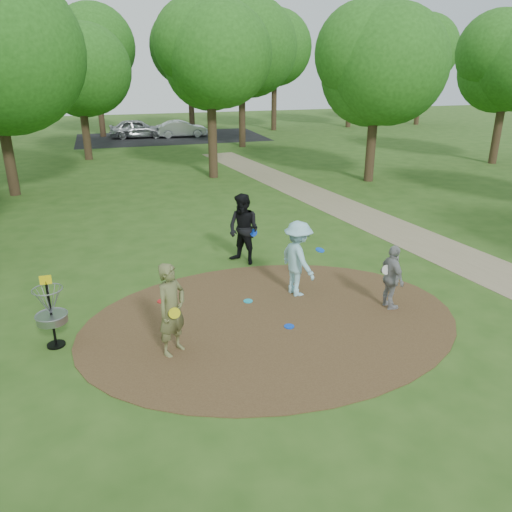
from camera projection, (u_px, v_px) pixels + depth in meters
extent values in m
plane|color=#2D5119|center=(272.00, 321.00, 11.04)|extent=(100.00, 100.00, 0.00)
cylinder|color=#47301C|center=(272.00, 321.00, 11.03)|extent=(8.40, 8.40, 0.02)
cube|color=#8C7A5B|center=(460.00, 258.00, 14.59)|extent=(7.55, 39.89, 0.01)
cube|color=black|center=(171.00, 137.00, 38.33)|extent=(14.00, 8.00, 0.01)
imported|color=#64673B|center=(172.00, 310.00, 9.51)|extent=(0.81, 0.79, 1.88)
cylinder|color=yellow|center=(174.00, 313.00, 9.26)|extent=(0.22, 0.06, 0.22)
imported|color=#9BD8E8|center=(298.00, 259.00, 11.99)|extent=(0.93, 1.33, 1.87)
cylinder|color=blue|center=(320.00, 250.00, 12.11)|extent=(0.31, 0.31, 0.08)
imported|color=black|center=(244.00, 229.00, 13.91)|extent=(1.19, 1.23, 2.00)
cylinder|color=#0C36CE|center=(254.00, 233.00, 13.99)|extent=(0.23, 0.09, 0.22)
imported|color=gray|center=(392.00, 278.00, 11.35)|extent=(0.39, 0.91, 1.54)
cylinder|color=silver|center=(386.00, 270.00, 11.23)|extent=(0.22, 0.07, 0.22)
cylinder|color=#19ABC9|center=(248.00, 301.00, 11.90)|extent=(0.22, 0.22, 0.02)
cylinder|color=blue|center=(289.00, 326.00, 10.75)|extent=(0.22, 0.22, 0.02)
cylinder|color=red|center=(162.00, 301.00, 11.89)|extent=(0.22, 0.22, 0.02)
imported|color=#929699|center=(137.00, 129.00, 37.72)|extent=(4.16, 1.75, 1.41)
imported|color=#B1B5B9|center=(182.00, 129.00, 38.20)|extent=(3.80, 1.35, 1.25)
cylinder|color=black|center=(51.00, 316.00, 9.83)|extent=(0.05, 0.05, 1.35)
cylinder|color=black|center=(56.00, 345.00, 10.07)|extent=(0.36, 0.36, 0.04)
cylinder|color=gray|center=(52.00, 318.00, 9.85)|extent=(0.60, 0.60, 0.16)
torus|color=gray|center=(51.00, 315.00, 9.83)|extent=(0.63, 0.63, 0.03)
torus|color=gray|center=(47.00, 289.00, 9.63)|extent=(0.58, 0.58, 0.02)
cube|color=yellow|center=(46.00, 280.00, 9.55)|extent=(0.22, 0.02, 0.18)
cylinder|color=#332316|center=(8.00, 151.00, 20.93)|extent=(0.44, 0.44, 3.80)
cylinder|color=#332316|center=(212.00, 135.00, 24.20)|extent=(0.44, 0.44, 4.18)
sphere|color=#225416|center=(210.00, 59.00, 22.97)|extent=(4.79, 4.79, 4.79)
cylinder|color=#332316|center=(371.00, 143.00, 23.54)|extent=(0.44, 0.44, 3.61)
sphere|color=#225416|center=(377.00, 70.00, 22.36)|extent=(5.26, 5.26, 5.26)
cylinder|color=#332316|center=(86.00, 130.00, 28.95)|extent=(0.44, 0.44, 3.42)
sphere|color=#225416|center=(79.00, 74.00, 27.83)|extent=(4.98, 4.98, 4.98)
cylinder|color=#332316|center=(242.00, 114.00, 33.28)|extent=(0.44, 0.44, 4.37)
sphere|color=#225416|center=(241.00, 51.00, 31.88)|extent=(6.19, 6.19, 6.19)
cylinder|color=#332316|center=(498.00, 129.00, 27.74)|extent=(0.44, 0.44, 3.80)
sphere|color=#225416|center=(509.00, 66.00, 26.55)|extent=(5.07, 5.07, 5.07)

